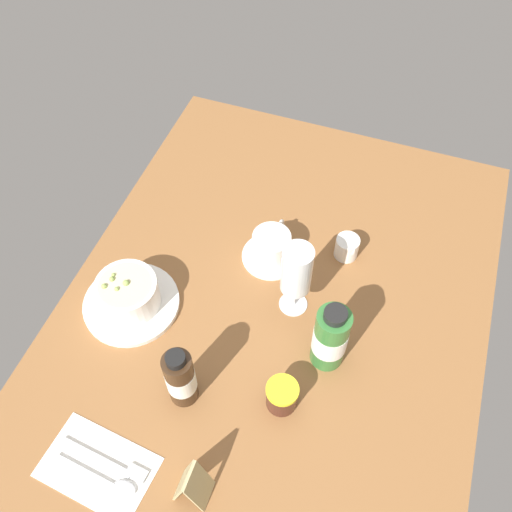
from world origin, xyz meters
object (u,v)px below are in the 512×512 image
Objects in this scene: creamer_jug at (347,247)px; sauce_bottle_green at (330,338)px; porridge_bowl at (129,296)px; sauce_bottle_brown at (181,378)px; coffee_cup at (271,247)px; wine_glass at (296,272)px; menu_card at (191,483)px; cutlery_setting at (100,468)px; jam_jar at (282,396)px.

sauce_bottle_green is at bearing 5.53° from creamer_jug.
porridge_bowl is 40.62cm from sauce_bottle_green.
creamer_jug is 0.37× the size of sauce_bottle_brown.
coffee_cup is at bearing 171.78° from sauce_bottle_brown.
porridge_bowl is 1.08× the size of wine_glass.
coffee_cup is 50.07cm from menu_card.
wine_glass is at bearing 109.81° from porridge_bowl.
cutlery_setting is 3.55× the size of creamer_jug.
porridge_bowl is at bearing -127.83° from sauce_bottle_brown.
porridge_bowl reaches higher than creamer_jug.
cutlery_setting is at bearing -83.04° from menu_card.
sauce_bottle_green is at bearing 125.28° from sauce_bottle_brown.
creamer_jug is 0.31× the size of wine_glass.
sauce_bottle_brown is at bearing -26.28° from creamer_jug.
jam_jar is at bearing 104.26° from sauce_bottle_brown.
wine_glass is (-41.99, 21.32, 11.37)cm from cutlery_setting.
cutlery_setting is 17.13cm from menu_card.
porridge_bowl is 3.15× the size of jam_jar.
cutlery_setting is 20.09cm from sauce_bottle_brown.
porridge_bowl is at bearing -162.68° from cutlery_setting.
coffee_cup is 35.50cm from sauce_bottle_brown.
creamer_jug is 19.49cm from wine_glass.
porridge_bowl is 1.26× the size of sauce_bottle_brown.
wine_glass is at bearing 152.27° from sauce_bottle_brown.
sauce_bottle_green is (9.02, 9.41, -3.88)cm from wine_glass.
sauce_bottle_green is (-15.95, 22.54, 0.65)cm from sauce_bottle_brown.
jam_jar is at bearing 11.37° from wine_glass.
coffee_cup is 0.79× the size of sauce_bottle_green.
creamer_jug is at bearing 156.07° from wine_glass.
menu_card reaches higher than cutlery_setting.
sauce_bottle_green reaches higher than sauce_bottle_brown.
sauce_bottle_green is (-11.56, 5.27, 4.63)cm from jam_jar.
wine_glass is 28.58cm from sauce_bottle_brown.
wine_glass is 40.88cm from menu_card.
menu_card is (28.84, 26.04, 1.07)cm from porridge_bowl.
wine_glass reaches higher than menu_card.
menu_card is (49.95, 3.18, 1.34)cm from coffee_cup.
coffee_cup is (-21.10, 22.86, -0.27)cm from porridge_bowl.
menu_card is at bearing -24.99° from jam_jar.
cutlery_setting is at bearing 17.32° from porridge_bowl.
jam_jar is at bearing 21.81° from coffee_cup.
sauce_bottle_green is 1.76× the size of menu_card.
cutlery_setting is at bearing -26.92° from wine_glass.
jam_jar is (30.55, 12.22, -0.24)cm from coffee_cup.
sauce_bottle_brown reaches higher than porridge_bowl.
porridge_bowl is 22.82cm from sauce_bottle_brown.
porridge_bowl is at bearing -47.28° from coffee_cup.
wine_glass reaches higher than sauce_bottle_brown.
jam_jar is 0.37× the size of sauce_bottle_green.
coffee_cup is at bearing -68.85° from creamer_jug.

